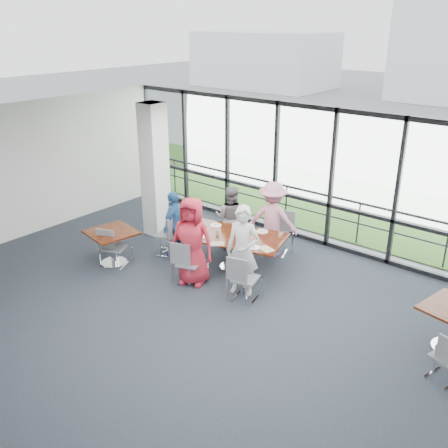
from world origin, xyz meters
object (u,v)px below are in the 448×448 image
Objects in this scene: chair_main_nl at (190,263)px; diner_far_left at (231,218)px; chair_main_fr at (276,234)px; chair_spare_r at (447,357)px; diner_far_right at (273,219)px; chair_main_nr at (245,279)px; chair_spare_la at (115,248)px; diner_near_right at (243,251)px; diner_near_left at (192,241)px; chair_spare_lb at (172,236)px; chair_main_fl at (231,226)px; main_table at (233,240)px; diner_end at (175,224)px; chair_main_end at (168,235)px; side_table_left at (112,236)px; structural_column at (155,171)px.

diner_far_left is at bearing 83.46° from chair_main_nl.
chair_spare_r is at bearing 135.25° from chair_main_fr.
chair_main_nr is at bearing 90.45° from diner_far_right.
chair_spare_r is (4.34, -1.87, -0.46)m from diner_far_right.
chair_main_nr is at bearing -12.39° from chair_spare_la.
diner_near_right reaches higher than chair_main_nl.
diner_near_left reaches higher than chair_spare_la.
chair_main_nl is 1.47m from chair_spare_lb.
chair_main_nl is 2.10m from chair_main_fl.
diner_far_right is 0.39m from chair_main_fr.
diner_near_right reaches higher than diner_far_left.
chair_main_fr is (0.33, 1.15, -0.15)m from main_table.
diner_near_left is 2.00× the size of chair_main_nl.
chair_main_fl is 2.74m from chair_spare_la.
diner_end is at bearing 18.73° from diner_far_right.
diner_far_left is 0.99m from diner_far_right.
diner_far_left is at bearing 120.94° from chair_main_nr.
chair_spare_r is at bearing 66.45° from chair_main_end.
diner_near_right reaches higher than side_table_left.
chair_spare_r is (4.63, -0.85, -0.25)m from main_table.
chair_main_end is at bearing -168.02° from chair_spare_r.
main_table is at bearing 35.02° from side_table_left.
structural_column is 3.56× the size of chair_main_nl.
chair_main_end is (-0.13, -0.09, -0.27)m from diner_end.
side_table_left is 0.60× the size of diner_near_left.
main_table is at bearing 123.53° from chair_main_nr.
chair_main_end is at bearing 154.34° from chair_main_nr.
chair_spare_lb is at bearing 130.42° from diner_near_left.
diner_far_left is at bearing 96.29° from chair_main_fl.
structural_column is 3.71× the size of chair_spare_la.
chair_spare_la is (-2.99, -0.64, -0.02)m from chair_main_nr.
side_table_left is 1.22× the size of chair_main_fl.
diner_end reaches higher than chair_spare_lb.
diner_far_left reaches higher than chair_spare_r.
main_table is at bearing 58.77° from chair_main_nl.
chair_main_nr is (3.14, 0.59, -0.19)m from side_table_left.
diner_far_left is 1.28m from diner_end.
diner_near_left is 1.19× the size of diner_far_left.
structural_column reaches higher than diner_end.
diner_near_left is at bearing 76.66° from chair_main_fl.
chair_main_nr is at bearing -18.22° from structural_column.
diner_end is at bearing 151.00° from diner_near_right.
diner_far_left is at bearing 56.03° from side_table_left.
diner_end reaches higher than chair_spare_la.
diner_far_left is at bearing -1.37° from diner_far_right.
main_table is 1.59× the size of diner_end.
chair_main_end is 1.11× the size of chair_spare_la.
diner_far_left is at bearing 116.69° from main_table.
side_table_left is 1.14× the size of chair_main_end.
main_table is 1.33× the size of diner_near_right.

